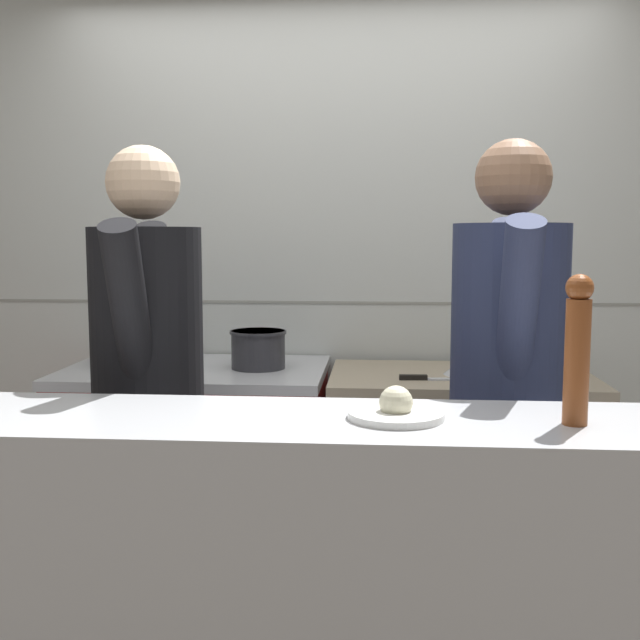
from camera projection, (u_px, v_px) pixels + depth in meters
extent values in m
cube|color=silver|center=(333.00, 270.00, 3.45)|extent=(8.00, 0.06, 2.60)
cube|color=gray|center=(332.00, 303.00, 3.44)|extent=(8.00, 0.00, 0.01)
cube|color=maroon|center=(198.00, 476.00, 3.19)|extent=(1.06, 0.70, 0.87)
cube|color=#B7BABF|center=(196.00, 372.00, 3.14)|extent=(1.09, 0.71, 0.04)
cube|color=#B7BABF|center=(177.00, 488.00, 2.86)|extent=(0.96, 0.03, 0.10)
cube|color=gray|center=(459.00, 480.00, 3.11)|extent=(1.07, 0.65, 0.89)
cube|color=black|center=(465.00, 606.00, 2.85)|extent=(1.04, 0.04, 0.10)
cube|color=#B7BABF|center=(290.00, 619.00, 1.85)|extent=(3.00, 0.45, 1.02)
cylinder|color=#2D2D33|center=(128.00, 344.00, 3.18)|extent=(0.23, 0.23, 0.18)
cylinder|color=#2D2D33|center=(127.00, 324.00, 3.17)|extent=(0.24, 0.24, 0.01)
cylinder|color=#2D2D33|center=(258.00, 349.00, 3.11)|extent=(0.22, 0.22, 0.16)
cylinder|color=#2D2D33|center=(258.00, 332.00, 3.10)|extent=(0.24, 0.24, 0.01)
cone|color=#B7BABF|center=(469.00, 364.00, 3.04)|extent=(0.20, 0.20, 0.09)
cube|color=#B7BABF|center=(461.00, 379.00, 2.93)|extent=(0.27, 0.05, 0.01)
cube|color=black|center=(413.00, 377.00, 2.93)|extent=(0.11, 0.03, 0.02)
cylinder|color=white|center=(396.00, 415.00, 1.78)|extent=(0.23, 0.23, 0.02)
sphere|color=beige|center=(396.00, 403.00, 1.77)|extent=(0.08, 0.08, 0.08)
cylinder|color=brown|center=(577.00, 362.00, 1.70)|extent=(0.06, 0.06, 0.29)
sphere|color=brown|center=(580.00, 288.00, 1.69)|extent=(0.06, 0.06, 0.06)
cube|color=black|center=(153.00, 557.00, 2.45)|extent=(0.32, 0.22, 0.81)
cylinder|color=black|center=(147.00, 334.00, 2.37)|extent=(0.38, 0.38, 0.67)
sphere|color=beige|center=(143.00, 182.00, 2.32)|extent=(0.23, 0.23, 0.23)
cylinder|color=black|center=(160.00, 303.00, 2.57)|extent=(0.14, 0.34, 0.56)
cylinder|color=black|center=(130.00, 316.00, 2.15)|extent=(0.14, 0.34, 0.56)
cube|color=black|center=(502.00, 564.00, 2.40)|extent=(0.31, 0.21, 0.82)
cylinder|color=#262D4C|center=(509.00, 333.00, 2.31)|extent=(0.38, 0.38, 0.67)
sphere|color=#8C664C|center=(513.00, 177.00, 2.26)|extent=(0.23, 0.23, 0.23)
cylinder|color=#262D4C|center=(503.00, 302.00, 2.51)|extent=(0.13, 0.34, 0.56)
cylinder|color=#262D4C|center=(518.00, 315.00, 2.10)|extent=(0.13, 0.34, 0.56)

